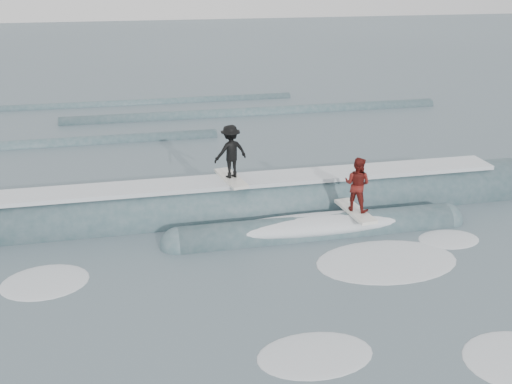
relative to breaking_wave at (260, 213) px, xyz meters
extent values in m
plane|color=#3F515C|center=(-0.28, -4.02, -0.04)|extent=(160.00, 160.00, 0.00)
cylinder|color=#355259|center=(-0.28, 0.34, -0.04)|extent=(20.70, 2.17, 2.17)
sphere|color=#355259|center=(10.07, 0.34, -0.04)|extent=(2.17, 2.17, 2.17)
cylinder|color=#355259|center=(1.52, -1.86, -0.04)|extent=(9.00, 1.19, 1.19)
sphere|color=#355259|center=(-2.98, -1.86, -0.04)|extent=(1.19, 1.19, 1.19)
sphere|color=#355259|center=(6.02, -1.86, -0.04)|extent=(1.19, 1.19, 1.19)
cube|color=white|center=(-0.28, 0.34, 1.12)|extent=(18.00, 1.30, 0.14)
ellipsoid|color=white|center=(1.52, -1.86, 0.26)|extent=(7.60, 1.30, 0.60)
cube|color=silver|center=(-0.93, 0.34, 1.24)|extent=(0.90, 2.07, 0.10)
imported|color=black|center=(-0.93, 0.34, 2.20)|extent=(1.32, 1.00, 1.82)
cube|color=white|center=(2.76, -1.86, 0.61)|extent=(0.75, 2.05, 0.10)
imported|color=#5C1511|center=(2.76, -1.86, 1.55)|extent=(1.09, 1.08, 1.78)
ellipsoid|color=white|center=(-6.75, -3.24, -0.04)|extent=(2.43, 1.65, 0.10)
ellipsoid|color=white|center=(-0.47, -7.81, -0.04)|extent=(2.21, 1.50, 0.10)
ellipsoid|color=white|center=(2.89, -4.12, -0.04)|extent=(4.44, 3.03, 0.10)
ellipsoid|color=white|center=(5.41, -3.20, -0.04)|extent=(2.22, 1.52, 0.10)
cylinder|color=#355259|center=(2.91, 13.98, -0.04)|extent=(22.00, 0.80, 0.80)
cylinder|color=#355259|center=(-5.03, 17.98, -0.04)|extent=(22.00, 0.60, 0.60)
camera|label=1|loc=(-3.96, -17.71, 8.04)|focal=40.00mm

